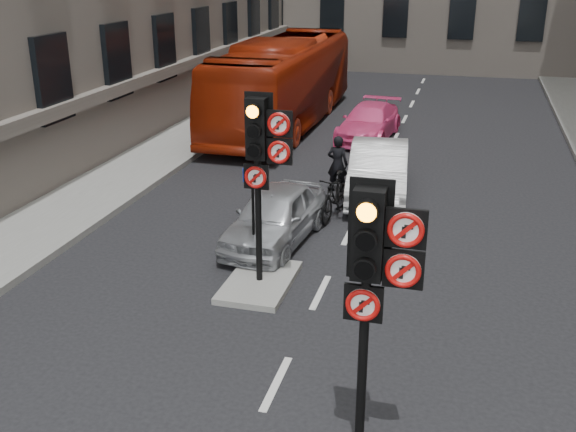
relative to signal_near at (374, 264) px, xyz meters
The scene contains 11 objects.
pavement_left 14.24m from the signal_near, 128.28° to the left, with size 3.00×50.00×0.16m, color gray.
centre_island 5.44m from the signal_near, 123.83° to the left, with size 1.20×2.00×0.12m, color gray.
signal_near is the anchor object (origin of this frame).
signal_far 4.77m from the signal_near, 123.02° to the left, with size 0.91×0.40×3.58m.
car_silver 7.05m from the signal_near, 116.04° to the left, with size 1.46×3.64×1.24m, color #B4B7BC.
car_white 10.04m from the signal_near, 97.22° to the left, with size 1.46×4.19×1.38m, color silver.
car_pink 15.97m from the signal_near, 98.67° to the left, with size 1.63×4.01×1.17m, color #F1478B.
bus_red 17.90m from the signal_near, 108.87° to the left, with size 2.66×11.39×3.17m, color maroon.
motorcycle 8.43m from the signal_near, 104.32° to the left, with size 0.51×1.81×1.09m, color black.
motorcyclist 10.27m from the signal_near, 103.37° to the left, with size 0.56×0.37×1.53m, color black.
info_sign 5.75m from the signal_near, 122.64° to the left, with size 0.34×0.14×1.99m.
Camera 1 is at (2.36, -6.05, 5.89)m, focal length 42.00 mm.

